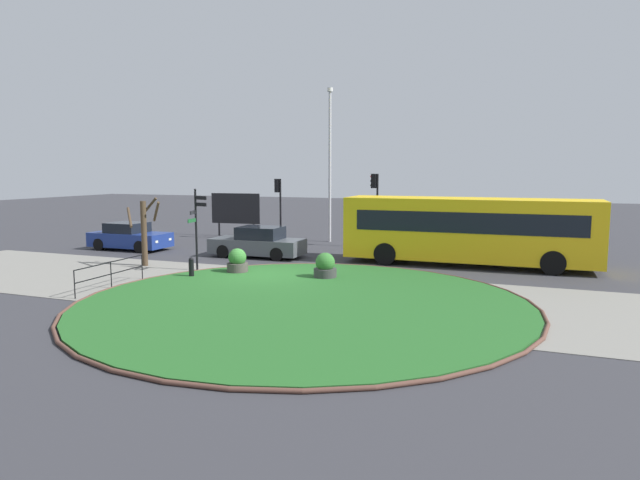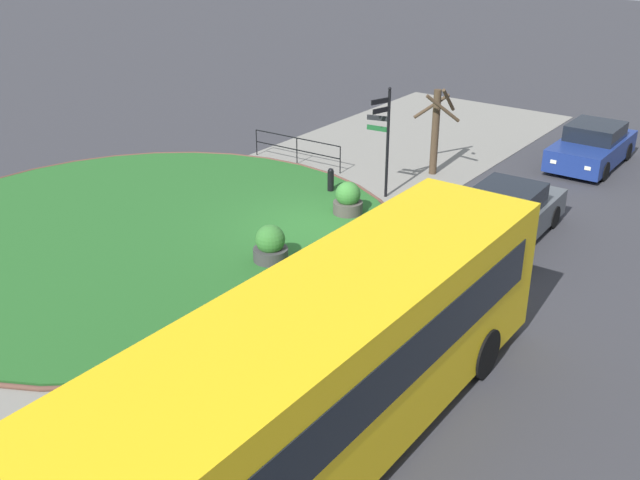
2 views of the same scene
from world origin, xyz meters
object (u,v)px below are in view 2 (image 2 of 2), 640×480
Objects in this scene: signpost_directional at (385,134)px; car_far_lane at (506,215)px; bus_yellow at (329,366)px; planter_near_signpost at (270,247)px; planter_kerbside at (348,201)px; street_tree_bare at (436,127)px; bollard_foreground at (331,181)px; car_near_lane at (592,146)px.

car_far_lane is (0.63, 4.31, -1.34)m from signpost_directional.
bus_yellow reaches higher than planter_near_signpost.
planter_kerbside is (-3.74, -0.21, 0.00)m from planter_near_signpost.
planter_near_signpost is at bearing 138.92° from car_far_lane.
car_far_lane is 4.36× the size of planter_kerbside.
car_far_lane reaches higher than planter_kerbside.
bus_yellow is 7.21m from planter_near_signpost.
street_tree_bare reaches higher than planter_kerbside.
street_tree_bare is (-3.54, 1.72, 1.21)m from bollard_foreground.
street_tree_bare is (-2.84, 0.24, -0.39)m from signpost_directional.
signpost_directional is at bearing 179.96° from planter_kerbside.
car_far_lane is 4.51m from planter_kerbside.
bus_yellow is at bearing 32.70° from planter_kerbside.
car_near_lane is 7.57m from car_far_lane.
car_far_lane is 1.52× the size of street_tree_bare.
street_tree_bare reaches higher than planter_near_signpost.
car_far_lane is (-0.07, 5.80, 0.25)m from bollard_foreground.
car_near_lane is at bearing 3.95° from bus_yellow.
car_near_lane reaches higher than planter_near_signpost.
car_near_lane is 1.40× the size of street_tree_bare.
bollard_foreground is at bearing -25.93° from street_tree_bare.
planter_kerbside is (1.28, -4.32, -0.21)m from car_far_lane.
signpost_directional reaches higher than planter_near_signpost.
planter_kerbside is at bearing -2.87° from street_tree_bare.
signpost_directional is 0.75× the size of car_far_lane.
bus_yellow is at bearing 27.67° from signpost_directional.
planter_near_signpost is at bearing 3.14° from planter_kerbside.
street_tree_bare is at bearing 154.07° from bollard_foreground.
street_tree_bare is (-8.50, 0.03, 1.17)m from planter_near_signpost.
street_tree_bare is at bearing -43.99° from car_near_lane.
bus_yellow is at bearing 21.52° from street_tree_bare.
car_near_lane is at bearing 143.52° from bollard_foreground.
bus_yellow is at bearing 47.76° from planter_near_signpost.
car_far_lane is 6.50m from planter_near_signpost.
planter_kerbside is at bearing 50.77° from bollard_foreground.
bollard_foreground is 9.51m from car_near_lane.
bus_yellow reaches higher than planter_kerbside.
street_tree_bare reaches higher than bollard_foreground.
planter_near_signpost is (-4.79, -5.27, -1.14)m from bus_yellow.
street_tree_bare is (4.10, -3.93, 0.97)m from car_near_lane.
signpost_directional is 5.87m from planter_near_signpost.
planter_near_signpost is 3.75m from planter_kerbside.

